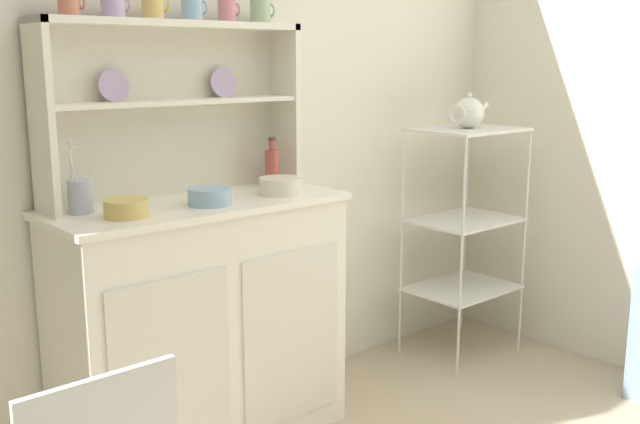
{
  "coord_description": "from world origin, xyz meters",
  "views": [
    {
      "loc": [
        -1.55,
        -0.82,
        1.41
      ],
      "look_at": [
        0.13,
        1.12,
        0.87
      ],
      "focal_mm": 41.17,
      "sensor_mm": 36.0,
      "label": 1
    }
  ],
  "objects": [
    {
      "name": "bowl_cream_small",
      "position": [
        0.09,
        1.29,
        0.95
      ],
      "size": [
        0.16,
        0.16,
        0.06
      ],
      "primitive_type": "cylinder",
      "color": "silver",
      "rests_on": "hutch_cabinet"
    },
    {
      "name": "bowl_mixing_large",
      "position": [
        -0.53,
        1.29,
        0.94
      ],
      "size": [
        0.14,
        0.14,
        0.06
      ],
      "primitive_type": "cylinder",
      "color": "#DBB760",
      "rests_on": "hutch_cabinet"
    },
    {
      "name": "bowl_floral_medium",
      "position": [
        -0.22,
        1.29,
        0.94
      ],
      "size": [
        0.15,
        0.15,
        0.06
      ],
      "primitive_type": "cylinder",
      "color": "#8EB2D1",
      "rests_on": "hutch_cabinet"
    },
    {
      "name": "hutch_cabinet",
      "position": [
        -0.22,
        1.37,
        0.47
      ],
      "size": [
        1.06,
        0.45,
        0.92
      ],
      "color": "silver",
      "rests_on": "ground"
    },
    {
      "name": "cup_sage_5",
      "position": [
        0.15,
        1.49,
        1.58
      ],
      "size": [
        0.09,
        0.08,
        0.09
      ],
      "color": "#9EB78E",
      "rests_on": "hutch_shelf_unit"
    },
    {
      "name": "hutch_shelf_unit",
      "position": [
        -0.22,
        1.53,
        1.28
      ],
      "size": [
        0.99,
        0.18,
        0.62
      ],
      "color": "silver",
      "rests_on": "hutch_cabinet"
    },
    {
      "name": "porcelain_teapot",
      "position": [
        1.18,
        1.29,
        1.16
      ],
      "size": [
        0.23,
        0.14,
        0.16
      ],
      "color": "white",
      "rests_on": "bakers_rack"
    },
    {
      "name": "jam_bottle",
      "position": [
        0.17,
        1.45,
        0.99
      ],
      "size": [
        0.06,
        0.06,
        0.19
      ],
      "color": "#B74C47",
      "rests_on": "hutch_cabinet"
    },
    {
      "name": "cup_lilac_1",
      "position": [
        -0.44,
        1.49,
        1.58
      ],
      "size": [
        0.09,
        0.08,
        0.08
      ],
      "color": "#B79ECC",
      "rests_on": "hutch_shelf_unit"
    },
    {
      "name": "cup_sky_3",
      "position": [
        -0.14,
        1.49,
        1.58
      ],
      "size": [
        0.09,
        0.08,
        0.09
      ],
      "color": "#8EB2D1",
      "rests_on": "hutch_shelf_unit"
    },
    {
      "name": "bakers_rack",
      "position": [
        1.18,
        1.29,
        0.7
      ],
      "size": [
        0.5,
        0.38,
        1.09
      ],
      "color": "silver",
      "rests_on": "ground"
    },
    {
      "name": "cup_gold_2",
      "position": [
        -0.3,
        1.49,
        1.58
      ],
      "size": [
        0.09,
        0.07,
        0.09
      ],
      "color": "#DBB760",
      "rests_on": "hutch_shelf_unit"
    },
    {
      "name": "wall_back",
      "position": [
        0.0,
        1.62,
        1.25
      ],
      "size": [
        3.84,
        0.05,
        2.5
      ],
      "primitive_type": "cube",
      "color": "silver",
      "rests_on": "ground"
    },
    {
      "name": "cup_rose_4",
      "position": [
        0.0,
        1.49,
        1.58
      ],
      "size": [
        0.08,
        0.07,
        0.09
      ],
      "color": "#D17A84",
      "rests_on": "hutch_shelf_unit"
    },
    {
      "name": "utensil_jar",
      "position": [
        -0.61,
        1.45,
        0.97
      ],
      "size": [
        0.08,
        0.08,
        0.24
      ],
      "color": "#B2B7C6",
      "rests_on": "hutch_cabinet"
    },
    {
      "name": "cup_terracotta_0",
      "position": [
        -0.59,
        1.49,
        1.58
      ],
      "size": [
        0.08,
        0.07,
        0.08
      ],
      "color": "#C67556",
      "rests_on": "hutch_shelf_unit"
    }
  ]
}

